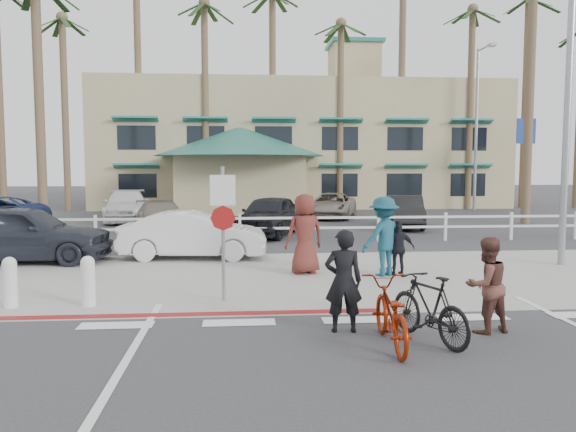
{
  "coord_description": "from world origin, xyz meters",
  "views": [
    {
      "loc": [
        -1.95,
        -8.55,
        2.59
      ],
      "look_at": [
        -0.91,
        3.87,
        1.5
      ],
      "focal_mm": 35.0,
      "sensor_mm": 36.0,
      "label": 1
    }
  ],
  "objects": [
    {
      "name": "ground",
      "position": [
        0.0,
        0.0,
        0.0
      ],
      "size": [
        140.0,
        140.0,
        0.0
      ],
      "primitive_type": "plane",
      "color": "#333335"
    },
    {
      "name": "streetlight_1",
      "position": [
        12.0,
        24.0,
        4.75
      ],
      "size": [
        0.6,
        2.0,
        9.5
      ],
      "primitive_type": null,
      "color": "gray",
      "rests_on": "ground"
    },
    {
      "name": "car_red_compact",
      "position": [
        -7.86,
        7.13,
        0.79
      ],
      "size": [
        4.72,
        2.06,
        1.58
      ],
      "primitive_type": "imported",
      "rotation": [
        0.0,
        0.0,
        1.53
      ],
      "color": "#252832",
      "rests_on": "ground"
    },
    {
      "name": "bike_path",
      "position": [
        0.0,
        -2.0,
        0.0
      ],
      "size": [
        12.0,
        16.0,
        0.01
      ],
      "primitive_type": "cube",
      "color": "#333335",
      "rests_on": "ground"
    },
    {
      "name": "lot_car_4",
      "position": [
        -7.41,
        18.76,
        0.74
      ],
      "size": [
        2.96,
        5.38,
        1.48
      ],
      "primitive_type": "imported",
      "rotation": [
        0.0,
        0.0,
        0.18
      ],
      "color": "silver",
      "rests_on": "ground"
    },
    {
      "name": "palm_6",
      "position": [
        8.0,
        26.0,
        8.5
      ],
      "size": [
        4.0,
        4.0,
        17.0
      ],
      "primitive_type": null,
      "color": "black",
      "rests_on": "ground"
    },
    {
      "name": "palm_1",
      "position": [
        -12.0,
        25.0,
        6.5
      ],
      "size": [
        4.0,
        4.0,
        13.0
      ],
      "primitive_type": null,
      "color": "black",
      "rests_on": "ground"
    },
    {
      "name": "bollard_1",
      "position": [
        -6.2,
        2.0,
        0.47
      ],
      "size": [
        0.26,
        0.26,
        0.95
      ],
      "primitive_type": null,
      "color": "silver",
      "rests_on": "ground"
    },
    {
      "name": "car_white_sedan",
      "position": [
        -3.31,
        7.37,
        0.68
      ],
      "size": [
        4.19,
        1.7,
        1.35
      ],
      "primitive_type": "imported",
      "rotation": [
        0.0,
        0.0,
        1.5
      ],
      "color": "silver",
      "rests_on": "ground"
    },
    {
      "name": "curb_red",
      "position": [
        -3.0,
        1.2,
        0.01
      ],
      "size": [
        7.0,
        0.25,
        0.02
      ],
      "primitive_type": "cube",
      "color": "maroon",
      "rests_on": "ground"
    },
    {
      "name": "cross_street",
      "position": [
        0.0,
        8.5,
        0.0
      ],
      "size": [
        40.0,
        5.0,
        0.01
      ],
      "primitive_type": "cube",
      "color": "#333335",
      "rests_on": "ground"
    },
    {
      "name": "palm_4",
      "position": [
        0.0,
        26.0,
        7.5
      ],
      "size": [
        4.0,
        4.0,
        15.0
      ],
      "primitive_type": null,
      "color": "black",
      "rests_on": "ground"
    },
    {
      "name": "palm_10",
      "position": [
        -10.0,
        15.0,
        6.0
      ],
      "size": [
        4.0,
        4.0,
        12.0
      ],
      "primitive_type": null,
      "color": "black",
      "rests_on": "ground"
    },
    {
      "name": "palm_3",
      "position": [
        -4.0,
        25.0,
        7.0
      ],
      "size": [
        4.0,
        4.0,
        14.0
      ],
      "primitive_type": null,
      "color": "black",
      "rests_on": "ground"
    },
    {
      "name": "streetlight_0",
      "position": [
        6.5,
        5.5,
        4.5
      ],
      "size": [
        0.6,
        2.0,
        9.0
      ],
      "primitive_type": null,
      "color": "gray",
      "rests_on": "ground"
    },
    {
      "name": "pedestrian_child",
      "position": [
        1.78,
        4.4,
        0.66
      ],
      "size": [
        0.78,
        0.33,
        1.32
      ],
      "primitive_type": "imported",
      "rotation": [
        0.0,
        0.0,
        3.15
      ],
      "color": "black",
      "rests_on": "ground"
    },
    {
      "name": "building",
      "position": [
        2.0,
        31.0,
        5.65
      ],
      "size": [
        28.0,
        16.0,
        11.3
      ],
      "primitive_type": null,
      "color": "tan",
      "rests_on": "ground"
    },
    {
      "name": "palm_7",
      "position": [
        12.0,
        25.0,
        7.0
      ],
      "size": [
        4.0,
        4.0,
        14.0
      ],
      "primitive_type": null,
      "color": "black",
      "rests_on": "ground"
    },
    {
      "name": "sign_post",
      "position": [
        -2.3,
        2.2,
        1.45
      ],
      "size": [
        0.5,
        0.1,
        2.9
      ],
      "primitive_type": null,
      "color": "gray",
      "rests_on": "ground"
    },
    {
      "name": "lot_car_5",
      "position": [
        2.63,
        19.63,
        0.64
      ],
      "size": [
        3.42,
        5.01,
        1.27
      ],
      "primitive_type": "imported",
      "rotation": [
        0.0,
        0.0,
        -0.31
      ],
      "color": "gray",
      "rests_on": "ground"
    },
    {
      "name": "parking_lot",
      "position": [
        0.0,
        18.0,
        0.0
      ],
      "size": [
        50.0,
        16.0,
        0.01
      ],
      "primitive_type": "cube",
      "color": "#333335",
      "rests_on": "ground"
    },
    {
      "name": "pedestrian_b",
      "position": [
        -0.43,
        4.83,
        0.98
      ],
      "size": [
        1.1,
        0.88,
        1.95
      ],
      "primitive_type": "imported",
      "rotation": [
        0.0,
        0.0,
        3.45
      ],
      "color": "#5B241E",
      "rests_on": "ground"
    },
    {
      "name": "lot_car_3",
      "position": [
        5.0,
        14.73,
        0.69
      ],
      "size": [
        2.37,
        4.38,
        1.37
      ],
      "primitive_type": "imported",
      "rotation": [
        0.0,
        0.0,
        -0.23
      ],
      "color": "black",
      "rests_on": "ground"
    },
    {
      "name": "bike_black",
      "position": [
        0.81,
        -0.61,
        0.51
      ],
      "size": [
        1.07,
        1.77,
        1.03
      ],
      "primitive_type": "imported",
      "rotation": [
        0.0,
        0.0,
        3.52
      ],
      "color": "black",
      "rests_on": "ground"
    },
    {
      "name": "rider_red",
      "position": [
        -0.37,
        -0.02,
        0.82
      ],
      "size": [
        0.62,
        0.43,
        1.63
      ],
      "primitive_type": "imported",
      "rotation": [
        0.0,
        0.0,
        3.08
      ],
      "color": "black",
      "rests_on": "ground"
    },
    {
      "name": "bollard_0",
      "position": [
        -4.8,
        2.0,
        0.47
      ],
      "size": [
        0.26,
        0.26,
        0.95
      ],
      "primitive_type": null,
      "color": "silver",
      "rests_on": "ground"
    },
    {
      "name": "rail_fence",
      "position": [
        0.5,
        10.5,
        0.5
      ],
      "size": [
        29.4,
        0.16,
        1.0
      ],
      "primitive_type": null,
      "color": "silver",
      "rests_on": "ground"
    },
    {
      "name": "palm_5",
      "position": [
        4.0,
        25.0,
        6.5
      ],
      "size": [
        4.0,
        4.0,
        13.0
      ],
      "primitive_type": null,
      "color": "black",
      "rests_on": "ground"
    },
    {
      "name": "palm_8",
      "position": [
        16.0,
        26.0,
        7.5
      ],
      "size": [
        4.0,
        4.0,
        15.0
      ],
      "primitive_type": null,
      "color": "black",
      "rests_on": "ground"
    },
    {
      "name": "lot_car_2",
      "position": [
        -0.9,
        12.58,
        0.76
      ],
      "size": [
        3.21,
        4.81,
        1.52
      ],
      "primitive_type": "imported",
      "rotation": [
        0.0,
        0.0,
        -0.35
      ],
      "color": "black",
      "rests_on": "ground"
    },
    {
      "name": "pedestrian_a",
      "position": [
        1.42,
        4.42,
        0.95
      ],
      "size": [
        1.41,
        1.2,
        1.9
      ],
      "primitive_type": "imported",
      "rotation": [
        0.0,
        0.0,
        3.64
      ],
      "color": "#154657",
      "rests_on": "ground"
    },
    {
      "name": "rider_black",
      "position": [
        1.85,
        -0.23,
        0.75
      ],
      "size": [
        0.86,
        0.74,
        1.51
      ],
      "primitive_type": "imported",
      "rotation": [
        0.0,
        0.0,
        3.41
      ],
      "color": "brown",
      "rests_on": "ground"
    },
    {
      "name": "lot_car_1",
      "position": [
        -5.01,
        13.14,
        0.63
      ],
      "size": [
        2.86,
        4.68,
        1.27
      ],
      "primitive_type": "imported",
      "rotation": [
        0.0,
        0.0,
        0.27
      ],
      "color": "#6F6456",
      "rests_on": "ground"
    },
    {
      "name": "palm_2",
      "position": [
        -8.0,
        26.0,
        8.0
      ],
      "size": [
        4.0,
        4.0,
        16.0
      ],
      "primitive_type": null,
      "color": "black",
      "rests_on": "ground"
    },
    {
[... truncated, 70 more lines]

